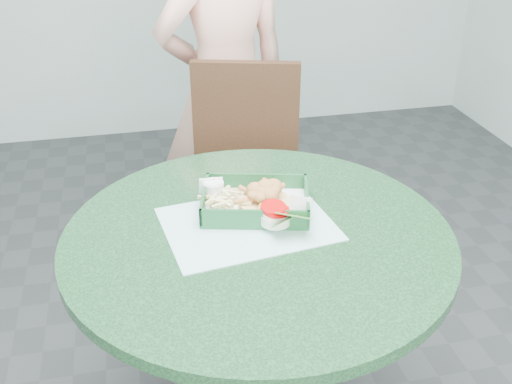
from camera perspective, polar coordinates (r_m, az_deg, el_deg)
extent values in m
cylinder|color=black|center=(1.67, 0.16, -15.08)|extent=(0.09, 0.09, 0.70)
cylinder|color=black|center=(1.45, 0.18, -4.96)|extent=(0.93, 0.93, 0.03)
cube|color=#3E1D11|center=(2.17, 0.03, -1.26)|extent=(0.39, 0.39, 0.04)
cube|color=#3E1D11|center=(2.21, -0.97, 6.60)|extent=(0.39, 0.04, 0.46)
cube|color=#3E1D11|center=(2.14, -3.41, -9.40)|extent=(0.04, 0.04, 0.43)
cube|color=#3E1D11|center=(2.21, 5.27, -8.20)|extent=(0.04, 0.04, 0.43)
cube|color=#3E1D11|center=(2.41, -4.73, -4.55)|extent=(0.04, 0.04, 0.43)
cube|color=#3E1D11|center=(2.47, 2.98, -3.63)|extent=(0.04, 0.04, 0.43)
imported|color=#EFAB95|center=(2.39, -2.93, 9.96)|extent=(0.62, 0.48, 1.53)
cube|color=#A3D6D4|center=(1.47, -0.81, -3.72)|extent=(0.43, 0.35, 0.00)
cube|color=#1A542A|center=(1.52, -0.04, -2.19)|extent=(0.26, 0.19, 0.01)
cube|color=white|center=(1.52, -0.04, -2.00)|extent=(0.25, 0.18, 0.00)
cube|color=#1A542A|center=(1.59, -0.77, 0.32)|extent=(0.26, 0.01, 0.05)
cube|color=#1A542A|center=(1.43, 0.76, -3.16)|extent=(0.26, 0.01, 0.05)
cube|color=#1A542A|center=(1.54, 4.61, -0.80)|extent=(0.01, 0.19, 0.05)
cube|color=#1A542A|center=(1.49, -4.85, -1.86)|extent=(0.01, 0.19, 0.05)
cylinder|color=#DAB56D|center=(1.51, 0.88, -1.69)|extent=(0.13, 0.13, 0.02)
cylinder|color=silver|center=(1.51, -4.34, -0.69)|extent=(0.05, 0.05, 0.03)
cylinder|color=white|center=(1.51, -4.36, -0.18)|extent=(0.05, 0.05, 0.00)
cylinder|color=beige|center=(1.45, 2.56, -2.89)|extent=(0.07, 0.07, 0.02)
torus|color=beige|center=(1.44, 2.57, -2.35)|extent=(0.07, 0.07, 0.01)
cylinder|color=red|center=(1.44, 2.58, -2.05)|extent=(0.06, 0.06, 0.01)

